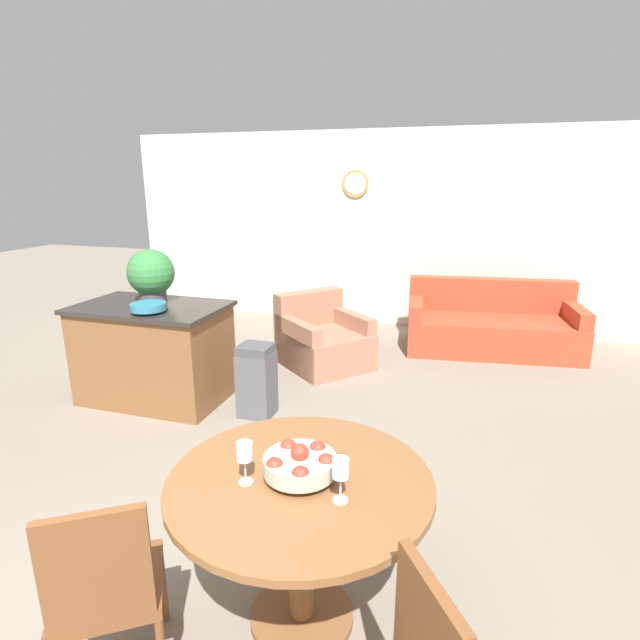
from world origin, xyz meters
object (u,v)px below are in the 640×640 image
(fruit_bowl, at_px, (300,463))
(potted_plant, at_px, (151,274))
(dining_chair_near_left, at_px, (105,586))
(teal_bowl, at_px, (148,307))
(kitchen_island, at_px, (154,352))
(armchair, at_px, (323,341))
(wine_glass_right, at_px, (341,470))
(wine_glass_left, at_px, (245,453))
(dining_table, at_px, (300,512))
(couch, at_px, (491,327))
(trash_bin, at_px, (257,381))

(fruit_bowl, distance_m, potted_plant, 3.08)
(fruit_bowl, xyz_separation_m, potted_plant, (-2.22, 2.11, 0.34))
(fruit_bowl, bearing_deg, dining_chair_near_left, -140.61)
(teal_bowl, bearing_deg, kitchen_island, 124.32)
(dining_chair_near_left, distance_m, armchair, 3.85)
(dining_chair_near_left, relative_size, kitchen_island, 0.66)
(wine_glass_right, relative_size, kitchen_island, 0.14)
(wine_glass_left, height_order, kitchen_island, wine_glass_left)
(kitchen_island, bearing_deg, dining_table, -42.30)
(fruit_bowl, xyz_separation_m, couch, (0.92, 4.43, -0.56))
(dining_table, distance_m, trash_bin, 2.24)
(dining_table, relative_size, armchair, 0.97)
(potted_plant, bearing_deg, fruit_bowl, -43.50)
(fruit_bowl, relative_size, couch, 0.15)
(couch, bearing_deg, kitchen_island, -148.70)
(dining_table, distance_m, potted_plant, 3.11)
(armchair, bearing_deg, wine_glass_right, -120.89)
(dining_chair_near_left, height_order, wine_glass_left, wine_glass_left)
(wine_glass_right, bearing_deg, fruit_bowl, 153.28)
(kitchen_island, xyz_separation_m, couch, (3.09, 2.47, -0.18))
(dining_table, height_order, teal_bowl, teal_bowl)
(wine_glass_left, bearing_deg, fruit_bowl, 25.91)
(wine_glass_left, relative_size, couch, 0.09)
(potted_plant, bearing_deg, dining_table, -43.53)
(dining_table, height_order, armchair, armchair)
(potted_plant, bearing_deg, kitchen_island, -68.83)
(fruit_bowl, xyz_separation_m, kitchen_island, (-2.17, 1.97, -0.38))
(teal_bowl, bearing_deg, wine_glass_right, -39.76)
(potted_plant, xyz_separation_m, armchair, (1.31, 1.21, -0.91))
(teal_bowl, distance_m, armchair, 2.04)
(dining_chair_near_left, xyz_separation_m, wine_glass_left, (0.42, 0.42, 0.43))
(wine_glass_left, xyz_separation_m, potted_plant, (-2.00, 2.21, 0.27))
(potted_plant, relative_size, trash_bin, 0.75)
(dining_chair_near_left, height_order, teal_bowl, teal_bowl)
(fruit_bowl, height_order, couch, fruit_bowl)
(dining_chair_near_left, relative_size, teal_bowl, 2.96)
(dining_chair_near_left, xyz_separation_m, wine_glass_right, (0.85, 0.42, 0.43))
(fruit_bowl, height_order, kitchen_island, fruit_bowl)
(trash_bin, bearing_deg, couch, 51.03)
(wine_glass_right, distance_m, couch, 4.64)
(teal_bowl, relative_size, potted_plant, 0.62)
(kitchen_island, distance_m, potted_plant, 0.74)
(dining_table, bearing_deg, teal_bowl, 139.06)
(couch, bearing_deg, trash_bin, -136.29)
(trash_bin, xyz_separation_m, armchair, (0.19, 1.38, -0.05))
(wine_glass_right, height_order, trash_bin, wine_glass_right)
(trash_bin, bearing_deg, armchair, 82.20)
(teal_bowl, xyz_separation_m, potted_plant, (-0.21, 0.36, 0.21))
(trash_bin, bearing_deg, wine_glass_left, -66.52)
(teal_bowl, bearing_deg, armchair, 55.01)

